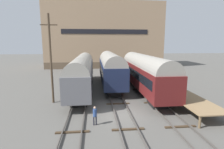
# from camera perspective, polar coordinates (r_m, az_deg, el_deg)

# --- Properties ---
(ground_plane) EXTENTS (200.00, 200.00, 0.00)m
(ground_plane) POSITION_cam_1_polar(r_m,az_deg,el_deg) (17.22, 3.33, -12.98)
(ground_plane) COLOR #56544F
(track_left) EXTENTS (2.60, 60.00, 0.26)m
(track_left) POSITION_cam_1_polar(r_m,az_deg,el_deg) (17.07, -11.55, -12.88)
(track_left) COLOR #4C4742
(track_left) RESTS_ON ground
(track_middle) EXTENTS (2.60, 60.00, 0.26)m
(track_middle) POSITION_cam_1_polar(r_m,az_deg,el_deg) (17.16, 3.33, -12.54)
(track_middle) COLOR #4C4742
(track_middle) RESTS_ON ground
(track_right) EXTENTS (2.60, 60.00, 0.26)m
(track_right) POSITION_cam_1_polar(r_m,az_deg,el_deg) (18.32, 17.11, -11.50)
(track_right) COLOR #4C4742
(track_right) RESTS_ON ground
(train_car_navy) EXTENTS (3.10, 15.30, 5.30)m
(train_car_navy) POSITION_cam_1_polar(r_m,az_deg,el_deg) (27.79, -0.43, 2.36)
(train_car_navy) COLOR black
(train_car_navy) RESTS_ON ground
(train_car_maroon) EXTENTS (3.05, 17.34, 5.22)m
(train_car_maroon) POSITION_cam_1_polar(r_m,az_deg,el_deg) (24.70, 10.50, 1.12)
(train_car_maroon) COLOR black
(train_car_maroon) RESTS_ON ground
(train_car_grey) EXTENTS (2.89, 18.75, 5.02)m
(train_car_grey) POSITION_cam_1_polar(r_m,az_deg,el_deg) (25.58, -9.66, 1.26)
(train_car_grey) COLOR black
(train_car_grey) RESTS_ON ground
(station_platform) EXTENTS (3.07, 12.04, 1.11)m
(station_platform) POSITION_cam_1_polar(r_m,az_deg,el_deg) (21.44, 21.63, -6.09)
(station_platform) COLOR #8C704C
(station_platform) RESTS_ON ground
(bench) EXTENTS (1.40, 0.40, 0.91)m
(bench) POSITION_cam_1_polar(r_m,az_deg,el_deg) (24.05, 19.41, -2.83)
(bench) COLOR brown
(bench) RESTS_ON station_platform
(person_worker) EXTENTS (0.32, 0.32, 1.63)m
(person_worker) POSITION_cam_1_polar(r_m,az_deg,el_deg) (14.92, -5.62, -12.72)
(person_worker) COLOR #282833
(person_worker) RESTS_ON ground
(utility_pole) EXTENTS (1.80, 0.24, 9.90)m
(utility_pole) POSITION_cam_1_polar(r_m,az_deg,el_deg) (20.57, -19.35, 5.00)
(utility_pole) COLOR #473828
(utility_pole) RESTS_ON ground
(warehouse_building) EXTENTS (32.37, 12.37, 17.81)m
(warehouse_building) POSITION_cam_1_polar(r_m,az_deg,el_deg) (53.12, -2.63, 12.45)
(warehouse_building) COLOR brown
(warehouse_building) RESTS_ON ground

